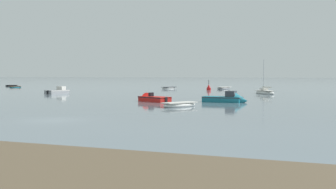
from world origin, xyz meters
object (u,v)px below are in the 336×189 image
(motorboat_moored_2, at_px, (60,92))
(channel_buoy, at_px, (209,88))
(rowboat_moored_5, at_px, (169,88))
(motorboat_moored_5, at_px, (151,99))
(rowboat_moored_7, at_px, (224,88))
(motorboat_moored_4, at_px, (229,100))
(rowboat_moored_6, at_px, (15,87))
(rowboat_moored_3, at_px, (12,86))
(rowboat_moored_0, at_px, (180,105))
(sailboat_moored_0, at_px, (265,92))

(motorboat_moored_2, bearing_deg, channel_buoy, -29.46)
(motorboat_moored_2, bearing_deg, rowboat_moored_5, -7.26)
(motorboat_moored_5, bearing_deg, rowboat_moored_7, -60.33)
(motorboat_moored_4, height_order, motorboat_moored_5, motorboat_moored_4)
(rowboat_moored_6, bearing_deg, rowboat_moored_3, 71.85)
(channel_buoy, bearing_deg, rowboat_moored_3, 171.89)
(rowboat_moored_0, xyz_separation_m, motorboat_moored_4, (3.16, 8.70, 0.13))
(motorboat_moored_2, relative_size, motorboat_moored_5, 0.98)
(rowboat_moored_6, height_order, motorboat_moored_5, motorboat_moored_5)
(sailboat_moored_0, bearing_deg, channel_buoy, 9.17)
(sailboat_moored_0, bearing_deg, motorboat_moored_5, 120.77)
(rowboat_moored_0, bearing_deg, rowboat_moored_7, 37.63)
(channel_buoy, bearing_deg, motorboat_moored_5, -85.24)
(motorboat_moored_2, xyz_separation_m, motorboat_moored_5, (23.24, -14.29, -0.05))
(rowboat_moored_6, distance_m, sailboat_moored_0, 64.77)
(channel_buoy, bearing_deg, rowboat_moored_5, 155.47)
(motorboat_moored_5, relative_size, channel_buoy, 2.29)
(rowboat_moored_6, relative_size, rowboat_moored_7, 0.68)
(rowboat_moored_3, height_order, motorboat_moored_4, motorboat_moored_4)
(rowboat_moored_0, bearing_deg, rowboat_moored_5, 50.92)
(motorboat_moored_2, bearing_deg, sailboat_moored_0, -61.14)
(rowboat_moored_5, distance_m, rowboat_moored_7, 12.38)
(rowboat_moored_7, xyz_separation_m, motorboat_moored_5, (1.79, -45.42, 0.04))
(motorboat_moored_5, bearing_deg, rowboat_moored_0, 159.25)
(rowboat_moored_3, height_order, rowboat_moored_5, rowboat_moored_5)
(motorboat_moored_5, height_order, channel_buoy, channel_buoy)
(rowboat_moored_0, height_order, motorboat_moored_5, motorboat_moored_5)
(rowboat_moored_3, relative_size, rowboat_moored_7, 0.71)
(motorboat_moored_5, bearing_deg, rowboat_moored_6, -8.05)
(rowboat_moored_0, relative_size, rowboat_moored_6, 1.33)
(rowboat_moored_7, bearing_deg, motorboat_moored_5, 21.66)
(rowboat_moored_3, xyz_separation_m, rowboat_moored_7, (59.98, -0.90, 0.05))
(rowboat_moored_6, xyz_separation_m, motorboat_moored_5, (53.27, -37.94, 0.10))
(sailboat_moored_0, xyz_separation_m, channel_buoy, (-13.38, 12.79, 0.20))
(rowboat_moored_3, height_order, rowboat_moored_7, rowboat_moored_7)
(motorboat_moored_2, bearing_deg, rowboat_moored_0, -114.95)
(sailboat_moored_0, bearing_deg, rowboat_moored_6, 41.51)
(motorboat_moored_5, xyz_separation_m, sailboat_moored_0, (10.22, 25.17, 0.03))
(rowboat_moored_7, bearing_deg, rowboat_moored_3, -71.45)
(rowboat_moored_0, distance_m, rowboat_moored_6, 74.57)
(rowboat_moored_6, xyz_separation_m, sailboat_moored_0, (63.49, -12.77, 0.13))
(motorboat_moored_2, xyz_separation_m, channel_buoy, (20.08, 23.68, 0.18))
(rowboat_moored_3, height_order, channel_buoy, channel_buoy)
(rowboat_moored_7, distance_m, channel_buoy, 7.58)
(rowboat_moored_0, height_order, channel_buoy, channel_buoy)
(rowboat_moored_0, relative_size, rowboat_moored_7, 0.91)
(rowboat_moored_3, distance_m, sailboat_moored_0, 75.03)
(motorboat_moored_4, relative_size, channel_buoy, 2.37)
(rowboat_moored_5, height_order, sailboat_moored_0, sailboat_moored_0)
(rowboat_moored_5, relative_size, rowboat_moored_7, 0.87)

